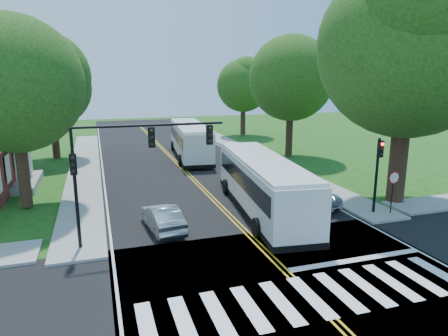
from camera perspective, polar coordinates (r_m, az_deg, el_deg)
name	(u,v)px	position (r m, az deg, el deg)	size (l,w,h in m)	color
ground	(304,290)	(16.17, 11.38, -16.75)	(140.00, 140.00, 0.00)	#134912
road	(193,179)	(31.99, -4.45, -1.58)	(14.00, 96.00, 0.01)	black
cross_road	(304,290)	(16.17, 11.38, -16.73)	(60.00, 12.00, 0.01)	black
center_line	(182,168)	(35.79, -5.96, -0.05)	(0.36, 70.00, 0.01)	gold
edge_line_w	(103,174)	(35.07, -16.88, -0.81)	(0.12, 70.00, 0.01)	silver
edge_line_e	(253,163)	(37.74, 4.19, 0.65)	(0.12, 70.00, 0.01)	silver
crosswalk	(311,297)	(15.79, 12.31, -17.51)	(12.60, 3.00, 0.01)	silver
stop_bar	(357,260)	(19.11, 18.40, -12.31)	(6.60, 0.40, 0.01)	silver
sidewalk_nw	(85,167)	(38.00, -19.26, 0.14)	(2.60, 40.00, 0.15)	gray
sidewalk_ne	(256,156)	(41.00, 4.56, 1.70)	(2.60, 40.00, 0.15)	gray
tree_ne_big	(409,48)	(27.19, 24.94, 15.25)	(10.80, 10.80, 14.91)	black
tree_west_near	(13,84)	(26.53, -27.87, 10.51)	(8.00, 8.00, 11.40)	black
tree_west_far	(50,88)	(42.36, -23.55, 10.49)	(7.60, 7.60, 10.67)	black
tree_east_mid	(291,78)	(40.69, 9.58, 12.52)	(8.40, 8.40, 11.93)	black
tree_east_far	(243,86)	(55.76, 2.77, 11.66)	(7.20, 7.20, 10.34)	black
signal_nw	(127,156)	(18.97, -13.71, 1.70)	(7.15, 0.46, 5.66)	black
signal_ne	(378,166)	(24.62, 21.13, 0.32)	(0.30, 0.46, 4.40)	black
stop_sign	(393,182)	(24.99, 23.05, -1.87)	(0.76, 0.08, 2.53)	black
bus_lead	(262,184)	(23.90, 5.51, -2.25)	(4.21, 12.87, 3.27)	silver
bus_follow	(190,140)	(40.60, -4.87, 4.04)	(4.13, 13.18, 3.36)	silver
hatchback	(163,218)	(21.41, -8.76, -7.06)	(1.45, 4.15, 1.37)	silver
suv	(304,195)	(25.66, 11.39, -3.83)	(2.25, 4.87, 1.35)	silver
dark_sedan	(261,170)	(32.56, 5.33, -0.22)	(1.71, 4.21, 1.22)	black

